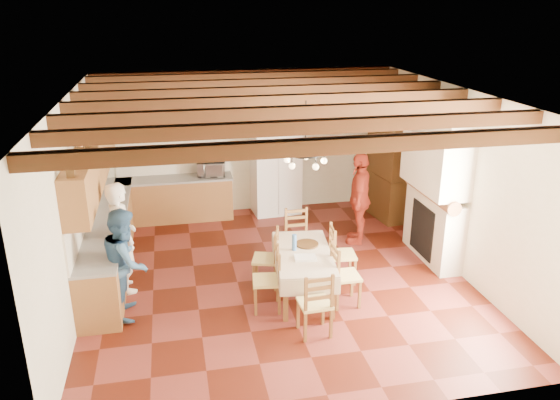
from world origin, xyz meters
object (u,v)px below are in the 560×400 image
(chair_left_near, at_px, (267,279))
(chair_left_far, at_px, (266,258))
(chair_end_far, at_px, (298,237))
(hutch, at_px, (388,169))
(chair_end_near, at_px, (315,302))
(person_man, at_px, (122,237))
(chair_right_near, at_px, (346,274))
(dining_table, at_px, (303,257))
(person_woman_red, at_px, (359,198))
(refrigerator, at_px, (275,168))
(person_woman_blue, at_px, (126,262))
(chair_right_far, at_px, (343,253))
(microwave, at_px, (211,168))

(chair_left_near, xyz_separation_m, chair_left_far, (0.11, 0.70, 0.00))
(chair_left_far, height_order, chair_end_far, same)
(hutch, distance_m, chair_end_near, 4.68)
(person_man, bearing_deg, chair_right_near, -129.36)
(chair_end_near, bearing_deg, chair_end_far, -100.18)
(chair_left_near, distance_m, chair_right_near, 1.17)
(chair_right_near, bearing_deg, dining_table, 55.36)
(chair_end_near, bearing_deg, person_woman_red, -122.47)
(chair_right_near, bearing_deg, chair_end_near, 136.28)
(person_man, bearing_deg, hutch, -88.20)
(refrigerator, xyz_separation_m, chair_end_far, (-0.09, -2.56, -0.49))
(hutch, distance_m, chair_left_far, 3.87)
(chair_left_near, bearing_deg, chair_end_near, 41.69)
(refrigerator, distance_m, person_woman_blue, 4.61)
(refrigerator, relative_size, person_man, 1.10)
(chair_right_far, xyz_separation_m, microwave, (-1.80, 3.23, 0.57))
(refrigerator, bearing_deg, chair_right_near, -90.69)
(chair_right_far, bearing_deg, refrigerator, 13.99)
(chair_right_far, bearing_deg, chair_left_far, 91.58)
(chair_left_far, relative_size, chair_end_near, 1.00)
(hutch, height_order, chair_right_near, hutch)
(refrigerator, relative_size, person_woman_red, 1.12)
(chair_left_near, distance_m, person_woman_blue, 2.01)
(chair_end_near, height_order, person_woman_red, person_woman_red)
(chair_right_near, xyz_separation_m, person_woman_blue, (-3.13, 0.39, 0.32))
(refrigerator, distance_m, dining_table, 3.64)
(chair_left_near, bearing_deg, microwave, -165.87)
(chair_right_near, xyz_separation_m, chair_end_near, (-0.65, -0.67, 0.00))
(refrigerator, height_order, person_man, refrigerator)
(dining_table, distance_m, person_woman_red, 2.29)
(chair_right_far, relative_size, person_woman_red, 0.55)
(chair_right_far, distance_m, person_woman_blue, 3.34)
(dining_table, relative_size, chair_end_far, 1.78)
(chair_end_near, bearing_deg, dining_table, -98.21)
(chair_end_near, bearing_deg, chair_right_far, -123.98)
(chair_right_near, bearing_deg, refrigerator, 4.47)
(chair_left_far, xyz_separation_m, chair_end_far, (0.68, 0.65, 0.00))
(hutch, relative_size, person_woman_red, 1.20)
(person_man, bearing_deg, chair_end_near, -144.99)
(chair_left_far, xyz_separation_m, person_woman_blue, (-2.08, -0.40, 0.32))
(person_woman_blue, relative_size, person_woman_red, 0.93)
(chair_left_near, relative_size, chair_right_far, 1.00)
(chair_left_far, bearing_deg, chair_end_far, 150.41)
(refrigerator, relative_size, chair_end_far, 2.02)
(chair_left_near, height_order, person_woman_red, person_woman_red)
(person_man, bearing_deg, microwave, -49.99)
(chair_right_near, relative_size, chair_end_near, 1.00)
(chair_right_near, height_order, microwave, microwave)
(chair_right_near, distance_m, person_man, 3.43)
(chair_right_far, bearing_deg, hutch, -28.62)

